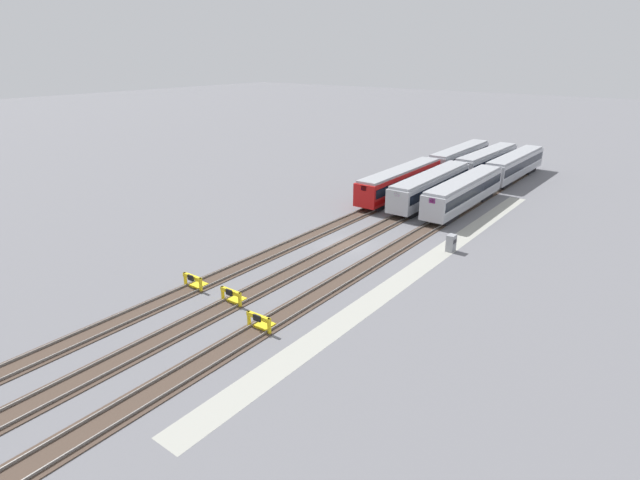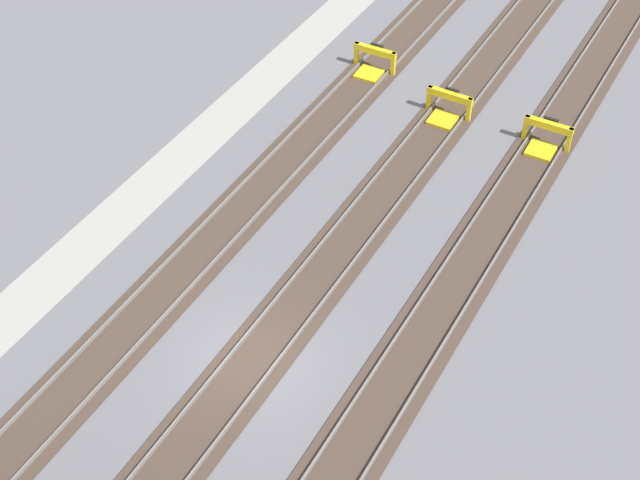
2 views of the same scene
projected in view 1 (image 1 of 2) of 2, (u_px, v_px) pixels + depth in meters
ground_plane at (346, 245)px, 48.23m from camera, size 400.00×400.00×0.00m
service_walkway at (422, 265)px, 43.65m from camera, size 54.00×2.00×0.01m
rail_track_nearest at (384, 255)px, 45.80m from camera, size 90.00×2.23×0.21m
rail_track_near_inner at (346, 245)px, 48.22m from camera, size 90.00×2.24×0.21m
rail_track_middle at (312, 236)px, 50.63m from camera, size 90.00×2.23×0.21m
subway_car_front_row_leftmost at (431, 186)px, 61.22m from camera, size 18.06×3.24×3.70m
subway_car_front_row_left_inner at (487, 161)px, 75.27m from camera, size 18.06×3.22×3.70m
subway_car_front_row_centre at (464, 192)px, 58.81m from camera, size 18.03×3.00×3.70m
subway_car_front_row_right_inner at (460, 158)px, 77.80m from camera, size 18.04×3.11×3.70m
subway_car_front_row_rightmost at (515, 165)px, 72.77m from camera, size 18.03×3.04×3.70m
subway_car_back_row_leftmost at (400, 181)px, 63.62m from camera, size 18.05×3.15×3.70m
bumper_stop_nearest_track at (261, 322)px, 33.52m from camera, size 1.37×2.01×1.22m
bumper_stop_near_inner_track at (234, 296)px, 37.03m from camera, size 1.35×2.00×1.22m
bumper_stop_middle_track at (195, 282)px, 39.38m from camera, size 1.36×2.01×1.22m
electrical_cabinet at (451, 243)px, 46.55m from camera, size 0.90×0.73×1.60m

